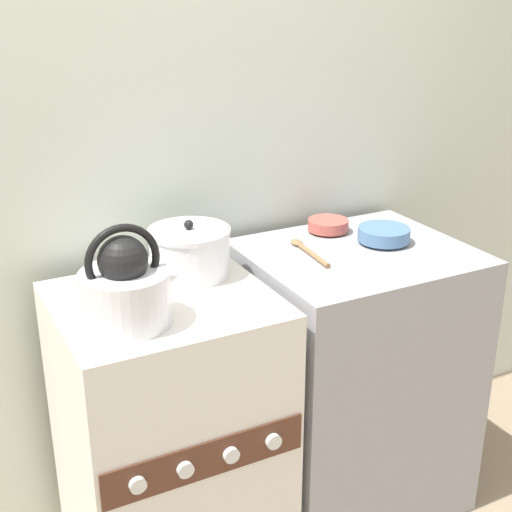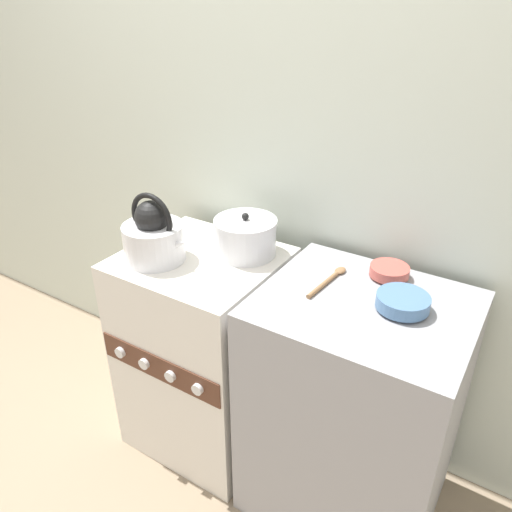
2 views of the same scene
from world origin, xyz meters
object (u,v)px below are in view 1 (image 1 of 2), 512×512
cooking_pot (190,252)px  enamel_bowl (384,234)px  kettle (126,288)px  stove (170,438)px  small_ceramic_bowl (328,225)px

cooking_pot → enamel_bowl: size_ratio=1.44×
kettle → enamel_bowl: 0.92m
stove → small_ceramic_bowl: (0.68, 0.21, 0.50)m
stove → kettle: (-0.13, -0.10, 0.56)m
kettle → small_ceramic_bowl: kettle is taller
cooking_pot → small_ceramic_bowl: 0.55m
stove → cooking_pot: size_ratio=3.78×
cooking_pot → small_ceramic_bowl: (0.54, 0.09, -0.03)m
kettle → stove: bearing=37.2°
kettle → small_ceramic_bowl: bearing=21.1°
stove → kettle: bearing=-142.8°
enamel_bowl → small_ceramic_bowl: size_ratio=1.23×
enamel_bowl → small_ceramic_bowl: enamel_bowl is taller
cooking_pot → enamel_bowl: bearing=-7.4°
stove → kettle: kettle is taller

